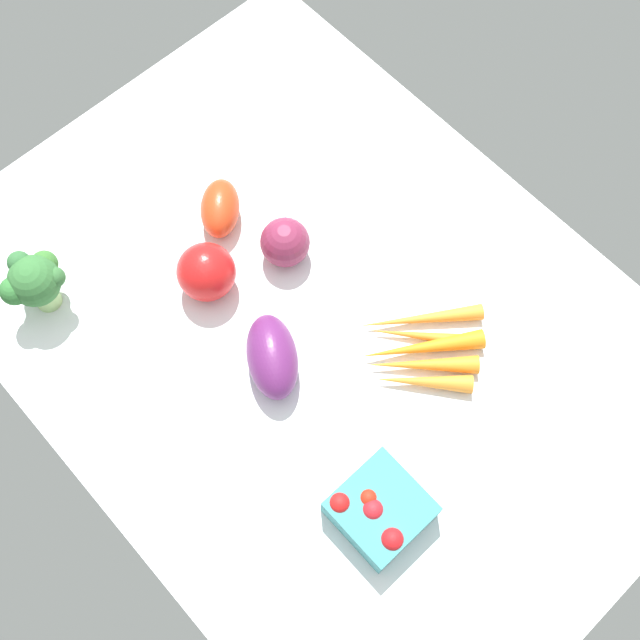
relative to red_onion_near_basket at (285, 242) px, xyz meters
The scene contains 8 objects.
tablecloth 13.20cm from the red_onion_near_basket, 18.92° to the right, with size 104.00×76.00×2.00cm, color white.
red_onion_near_basket is the anchor object (origin of this frame).
carrot_bunch 24.66cm from the red_onion_near_basket, ahead, with size 18.56×19.67×2.76cm.
roma_tomato 11.38cm from the red_onion_near_basket, 164.67° to the right, with size 9.38×5.67×5.67cm, color red.
eggplant 17.11cm from the red_onion_near_basket, 48.25° to the right, with size 12.16×6.82×6.82cm, color #612361.
bell_pepper_red 11.97cm from the red_onion_near_basket, 108.15° to the right, with size 8.31×8.31×8.29cm, color red.
broccoli_head 34.87cm from the red_onion_near_basket, 120.84° to the right, with size 8.48×9.20×10.27cm.
berry_basket 39.55cm from the red_onion_near_basket, 24.39° to the right, with size 10.67×10.67×6.10cm.
Camera 1 is at (31.48, -29.03, 107.50)cm, focal length 45.32 mm.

